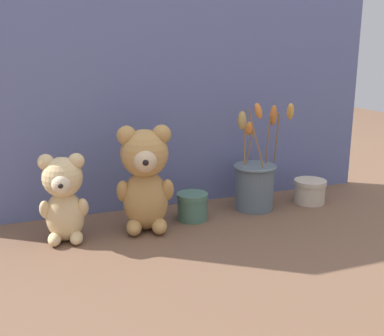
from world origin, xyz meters
name	(u,v)px	position (x,y,z in m)	size (l,w,h in m)	color
ground_plane	(195,221)	(0.00, 0.00, 0.00)	(4.00, 4.00, 0.00)	brown
backdrop_wall	(174,73)	(0.00, 0.17, 0.39)	(1.28, 0.02, 0.79)	slate
teddy_bear_large	(145,177)	(-0.14, -0.01, 0.15)	(0.16, 0.14, 0.28)	tan
teddy_bear_medium	(64,197)	(-0.35, -0.01, 0.12)	(0.12, 0.11, 0.22)	#DBBC84
flower_vase	(255,181)	(0.20, 0.04, 0.09)	(0.17, 0.14, 0.33)	slate
decorative_tin_tall	(194,206)	(0.00, 0.02, 0.04)	(0.09, 0.09, 0.08)	#47705B
decorative_tin_short	(310,191)	(0.39, 0.03, 0.04)	(0.10, 0.10, 0.07)	beige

